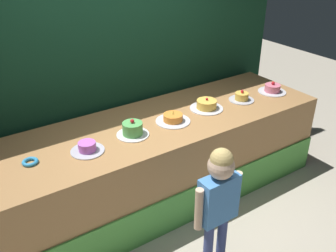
# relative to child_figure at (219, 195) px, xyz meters

# --- Properties ---
(ground_plane) EXTENTS (12.00, 12.00, 0.00)m
(ground_plane) POSITION_rel_child_figure_xyz_m (0.02, 0.56, -0.77)
(ground_plane) COLOR #BCB29E
(stage_platform) EXTENTS (3.87, 1.09, 0.92)m
(stage_platform) POSITION_rel_child_figure_xyz_m (0.02, 1.10, -0.32)
(stage_platform) COLOR #B27F4C
(stage_platform) RESTS_ON ground_plane
(curtain_backdrop) EXTENTS (4.33, 0.08, 2.65)m
(curtain_backdrop) POSITION_rel_child_figure_xyz_m (0.02, 1.74, 0.55)
(curtain_backdrop) COLOR #113823
(curtain_backdrop) RESTS_ON ground_plane
(child_figure) EXTENTS (0.46, 0.21, 1.20)m
(child_figure) POSITION_rel_child_figure_xyz_m (0.00, 0.00, 0.00)
(child_figure) COLOR #3F4C8C
(child_figure) RESTS_ON ground_plane
(donut) EXTENTS (0.13, 0.13, 0.03)m
(donut) POSITION_rel_child_figure_xyz_m (-1.15, 1.05, 0.16)
(donut) COLOR #3399D8
(donut) RESTS_ON stage_platform
(cake_far_left) EXTENTS (0.30, 0.30, 0.09)m
(cake_far_left) POSITION_rel_child_figure_xyz_m (-0.68, 0.96, 0.18)
(cake_far_left) COLOR silver
(cake_far_left) RESTS_ON stage_platform
(cake_left) EXTENTS (0.31, 0.31, 0.17)m
(cake_left) POSITION_rel_child_figure_xyz_m (-0.21, 1.00, 0.20)
(cake_left) COLOR white
(cake_left) RESTS_ON stage_platform
(cake_center_left) EXTENTS (0.35, 0.35, 0.13)m
(cake_center_left) POSITION_rel_child_figure_xyz_m (0.26, 1.01, 0.18)
(cake_center_left) COLOR silver
(cake_center_left) RESTS_ON stage_platform
(cake_center_right) EXTENTS (0.36, 0.36, 0.13)m
(cake_center_right) POSITION_rel_child_figure_xyz_m (0.73, 1.06, 0.19)
(cake_center_right) COLOR silver
(cake_center_right) RESTS_ON stage_platform
(cake_right) EXTENTS (0.28, 0.28, 0.13)m
(cake_right) POSITION_rel_child_figure_xyz_m (1.20, 1.01, 0.18)
(cake_right) COLOR silver
(cake_right) RESTS_ON stage_platform
(cake_far_right) EXTENTS (0.33, 0.33, 0.13)m
(cake_far_right) POSITION_rel_child_figure_xyz_m (1.67, 0.99, 0.19)
(cake_far_right) COLOR silver
(cake_far_right) RESTS_ON stage_platform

